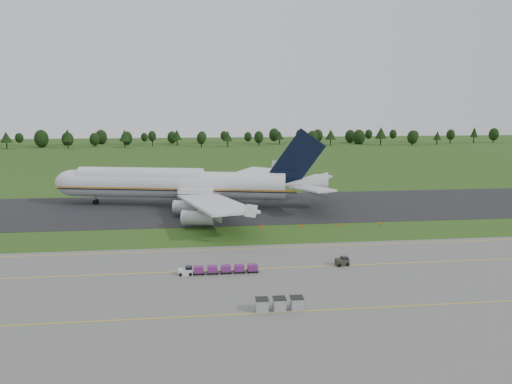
{
  "coord_description": "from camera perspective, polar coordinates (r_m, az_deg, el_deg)",
  "views": [
    {
      "loc": [
        -13.68,
        -102.3,
        27.91
      ],
      "look_at": [
        -1.37,
        2.0,
        8.94
      ],
      "focal_mm": 35.0,
      "sensor_mm": 36.0,
      "label": 1
    }
  ],
  "objects": [
    {
      "name": "uld_row",
      "position": [
        69.4,
        2.69,
        -12.65
      ],
      "size": [
        6.55,
        1.75,
        1.73
      ],
      "color": "#9A9A9A",
      "rests_on": "apron"
    },
    {
      "name": "baggage_train",
      "position": [
        83.27,
        -4.43,
        -8.81
      ],
      "size": [
        13.09,
        1.39,
        1.34
      ],
      "color": "silver",
      "rests_on": "apron"
    },
    {
      "name": "apron",
      "position": [
        75.03,
        4.35,
        -11.6
      ],
      "size": [
        300.0,
        52.0,
        0.06
      ],
      "primitive_type": "cube",
      "color": "slate",
      "rests_on": "ground"
    },
    {
      "name": "tree_line",
      "position": [
        322.76,
        -4.05,
        6.39
      ],
      "size": [
        525.67,
        21.78,
        12.0
      ],
      "color": "black",
      "rests_on": "ground"
    },
    {
      "name": "taxiway",
      "position": [
        133.95,
        -0.72,
        -1.77
      ],
      "size": [
        300.0,
        40.0,
        0.08
      ],
      "primitive_type": "cube",
      "color": "black",
      "rests_on": "ground"
    },
    {
      "name": "ground",
      "position": [
        106.92,
        0.86,
        -4.89
      ],
      "size": [
        600.0,
        600.0,
        0.0
      ],
      "primitive_type": "plane",
      "color": "#294B16",
      "rests_on": "ground"
    },
    {
      "name": "utility_cart",
      "position": [
        88.28,
        9.81,
        -7.9
      ],
      "size": [
        2.37,
        1.62,
        1.21
      ],
      "color": "#292C1F",
      "rests_on": "apron"
    },
    {
      "name": "edge_markers",
      "position": [
        114.83,
        7.48,
        -3.77
      ],
      "size": [
        28.19,
        0.3,
        0.6
      ],
      "color": "#FF5908",
      "rests_on": "ground"
    },
    {
      "name": "apron_markings",
      "position": [
        81.46,
        3.39,
        -9.77
      ],
      "size": [
        300.0,
        30.2,
        0.01
      ],
      "color": "yellow",
      "rests_on": "apron"
    },
    {
      "name": "aircraft",
      "position": [
        136.36,
        -8.43,
        0.92
      ],
      "size": [
        76.18,
        72.23,
        21.3
      ],
      "color": "silver",
      "rests_on": "ground"
    }
  ]
}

